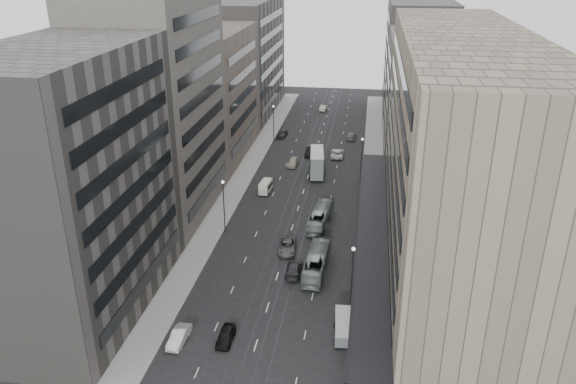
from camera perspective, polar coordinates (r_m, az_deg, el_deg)
The scene contains 29 objects.
ground at distance 72.51m, azimuth -1.24°, elevation -8.95°, with size 220.00×220.00×0.00m, color black.
sidewalk_right at distance 105.26m, azimuth 8.63°, elevation 1.53°, with size 4.00×125.00×0.15m, color gray.
sidewalk_left at distance 107.62m, azimuth -4.24°, elevation 2.23°, with size 4.00×125.00×0.15m, color gray.
department_store at distance 73.24m, azimuth 16.56°, elevation 3.40°, with size 19.20×60.00×30.00m.
building_right_mid at distance 116.05m, azimuth 13.80°, elevation 9.37°, with size 15.00×28.00×24.00m, color #514C46.
building_right_far at distance 144.94m, azimuth 12.97°, elevation 12.96°, with size 15.00×32.00×28.00m, color #5D5954.
building_left_a at distance 65.81m, azimuth -21.38°, elevation 0.52°, with size 15.00×28.00×30.00m, color #5D5954.
building_left_b at distance 88.31m, azimuth -13.27°, elevation 8.48°, with size 15.00×26.00×34.00m, color #514C46.
building_left_c at distance 114.15m, azimuth -8.23°, elevation 9.83°, with size 15.00×28.00×25.00m, color #706257.
building_left_d at distance 145.13m, azimuth -4.59°, elevation 13.47°, with size 15.00×38.00×28.00m, color #5D5954.
lamp_right_near at distance 64.75m, azimuth 6.55°, elevation -8.01°, with size 0.44×0.44×8.32m.
lamp_right_far at distance 101.11m, azimuth 7.49°, elevation 3.78°, with size 0.44×0.44×8.32m.
lamp_left_near at distance 82.29m, azimuth -6.56°, elevation -0.86°, with size 0.44×0.44×8.32m.
lamp_left_far at distance 121.85m, azimuth -1.48°, elevation 7.37°, with size 0.44×0.44×8.32m.
bus_near at distance 73.64m, azimuth 2.94°, elevation -7.10°, with size 2.44×10.44×2.91m, color gray.
bus_far at distance 85.68m, azimuth 3.32°, elevation -2.53°, with size 2.34×9.99×2.78m, color #8F9A92.
double_decker at distance 104.52m, azimuth 2.95°, elevation 3.03°, with size 3.32×8.65×4.62m.
vw_microbus at distance 62.58m, azimuth 5.72°, elevation -13.40°, with size 2.41×4.82×2.54m.
panel_van at distance 96.87m, azimuth -2.29°, elevation 0.56°, with size 2.04×3.69×2.24m.
sedan_0 at distance 62.53m, azimuth -6.34°, elevation -14.30°, with size 1.62×4.03×1.37m, color black.
sedan_1 at distance 63.11m, azimuth -11.02°, elevation -14.22°, with size 1.48×4.25×1.40m, color silver.
sedan_2 at distance 78.66m, azimuth -0.09°, elevation -5.56°, with size 2.36×5.12×1.42m, color #565658.
sedan_3 at distance 73.50m, azimuth 0.61°, elevation -7.80°, with size 1.99×4.91×1.42m, color #27272A.
sedan_4 at distance 109.47m, azimuth 0.51°, elevation 3.07°, with size 1.86×4.62×1.58m, color #ABA28E.
sedan_5 at distance 115.57m, azimuth 2.34°, elevation 4.19°, with size 1.77×5.08×1.67m, color black.
sedan_6 at distance 114.73m, azimuth 5.02°, elevation 3.94°, with size 2.54×5.52×1.53m, color silver.
sedan_7 at distance 126.50m, azimuth 6.43°, elevation 5.70°, with size 1.94×4.78×1.39m, color #5D5D5F.
sedan_8 at distance 126.96m, azimuth -0.59°, elevation 5.98°, with size 1.93×4.79×1.63m, color #29292B.
sedan_9 at distance 149.10m, azimuth 3.65°, elevation 8.54°, with size 1.56×4.48×1.48m, color beige.
Camera 1 is at (10.48, -60.39, 38.74)m, focal length 35.00 mm.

